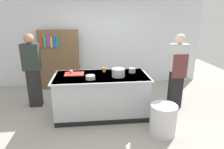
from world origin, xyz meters
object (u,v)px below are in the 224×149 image
object	(u,v)px
onion	(71,71)
person_chef	(177,70)
stock_pot	(118,73)
sauce_pan	(132,70)
mixing_bowl	(90,77)
person_guest	(32,69)
bookshelf	(60,60)
trash_bin	(163,120)
juice_cup	(104,70)

from	to	relation	value
onion	person_chef	xyz separation A→B (m)	(2.37, 0.02, -0.04)
stock_pot	sauce_pan	bearing A→B (deg)	35.67
onion	mixing_bowl	distance (m)	0.58
person_guest	onion	bearing A→B (deg)	84.99
stock_pot	bookshelf	world-z (taller)	bookshelf
sauce_pan	person_guest	bearing A→B (deg)	168.07
stock_pot	sauce_pan	world-z (taller)	stock_pot
mixing_bowl	trash_bin	xyz separation A→B (m)	(1.30, -0.62, -0.65)
person_chef	bookshelf	xyz separation A→B (m)	(-2.85, 1.60, -0.06)
sauce_pan	juice_cup	xyz separation A→B (m)	(-0.60, 0.13, -0.00)
stock_pot	sauce_pan	xyz separation A→B (m)	(0.34, 0.24, -0.03)
mixing_bowl	bookshelf	bearing A→B (deg)	113.61
onion	mixing_bowl	size ratio (longest dim) A/B	0.41
onion	bookshelf	xyz separation A→B (m)	(-0.48, 1.62, -0.10)
juice_cup	person_chef	world-z (taller)	person_chef
onion	sauce_pan	world-z (taller)	sauce_pan
trash_bin	person_guest	size ratio (longest dim) A/B	0.34
onion	juice_cup	size ratio (longest dim) A/B	0.75
juice_cup	mixing_bowl	bearing A→B (deg)	-121.64
stock_pot	mixing_bowl	world-z (taller)	stock_pot
sauce_pan	juice_cup	world-z (taller)	sauce_pan
person_chef	bookshelf	size ratio (longest dim) A/B	1.01
onion	bookshelf	world-z (taller)	bookshelf
sauce_pan	onion	bearing A→B (deg)	177.83
trash_bin	stock_pot	bearing A→B (deg)	134.64
onion	juice_cup	distance (m)	0.71
trash_bin	person_guest	distance (m)	3.06
trash_bin	person_guest	xyz separation A→B (m)	(-2.62, 1.45, 0.62)
juice_cup	bookshelf	size ratio (longest dim) A/B	0.06
onion	bookshelf	bearing A→B (deg)	106.53
mixing_bowl	person_chef	bearing A→B (deg)	12.31
trash_bin	person_chef	size ratio (longest dim) A/B	0.34
stock_pot	juice_cup	distance (m)	0.46
stock_pot	juice_cup	size ratio (longest dim) A/B	3.28
stock_pot	trash_bin	xyz separation A→B (m)	(0.73, -0.74, -0.70)
trash_bin	person_chef	distance (m)	1.39
sauce_pan	trash_bin	bearing A→B (deg)	-68.29
stock_pot	person_chef	xyz separation A→B (m)	(1.40, 0.31, -0.07)
juice_cup	bookshelf	distance (m)	1.95
onion	bookshelf	size ratio (longest dim) A/B	0.04
person_chef	juice_cup	bearing A→B (deg)	76.39
juice_cup	trash_bin	world-z (taller)	juice_cup
onion	trash_bin	size ratio (longest dim) A/B	0.13
sauce_pan	person_chef	size ratio (longest dim) A/B	0.12
mixing_bowl	person_guest	distance (m)	1.56
stock_pot	person_guest	bearing A→B (deg)	159.29
person_chef	person_guest	world-z (taller)	same
onion	bookshelf	distance (m)	1.69
person_chef	trash_bin	bearing A→B (deg)	136.09
onion	trash_bin	world-z (taller)	onion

